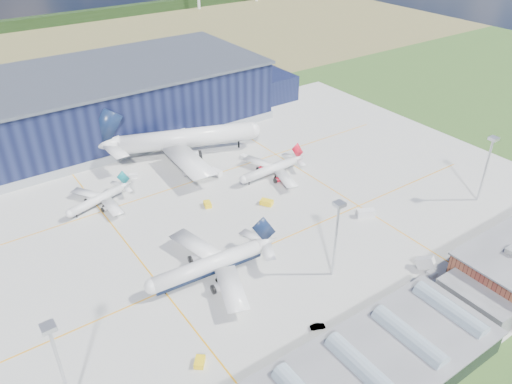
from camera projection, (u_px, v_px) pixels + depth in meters
name	position (u px, v px, depth m)	size (l,w,h in m)	color
ground	(240.00, 233.00, 150.27)	(600.00, 600.00, 0.00)	#28491B
apron	(222.00, 217.00, 157.24)	(220.00, 160.00, 0.08)	#AAAAA4
farmland	(41.00, 58.00, 303.82)	(600.00, 220.00, 0.01)	olive
treeline	(9.00, 26.00, 357.57)	(600.00, 8.00, 8.00)	black
hangar	(122.00, 100.00, 211.74)	(145.00, 62.00, 26.10)	black
glass_concourse	(373.00, 369.00, 103.31)	(78.00, 23.00, 8.60)	black
light_mast_west	(56.00, 355.00, 91.89)	(2.60, 2.60, 23.00)	silver
light_mast_center	(337.00, 228.00, 126.16)	(2.60, 2.60, 23.00)	silver
light_mast_east	(488.00, 159.00, 157.99)	(2.60, 2.60, 23.00)	silver
airliner_navy	(208.00, 258.00, 129.80)	(39.57, 38.71, 12.90)	silver
airliner_red	(270.00, 165.00, 176.57)	(29.31, 28.67, 9.56)	silver
airliner_widebody	(186.00, 129.00, 189.04)	(65.31, 63.89, 21.30)	silver
airliner_regional	(96.00, 196.00, 160.28)	(25.56, 25.00, 8.33)	silver
gse_tug_a	(267.00, 202.00, 163.17)	(2.48, 4.06, 1.69)	yellow
gse_tug_b	(200.00, 362.00, 108.56)	(2.10, 3.15, 1.36)	yellow
gse_van_a	(366.00, 213.00, 157.08)	(2.46, 5.64, 2.46)	silver
gse_cart_a	(244.00, 157.00, 191.12)	(2.11, 3.16, 1.37)	silver
gse_van_b	(216.00, 172.00, 179.90)	(2.17, 4.73, 2.17)	silver
gse_tug_c	(208.00, 204.00, 162.38)	(2.14, 3.43, 1.50)	yellow
gse_cart_b	(133.00, 176.00, 178.61)	(2.03, 3.05, 1.32)	silver
gse_van_c	(481.00, 244.00, 143.49)	(2.65, 5.52, 2.65)	silver
airstair	(425.00, 265.00, 134.97)	(1.93, 4.82, 3.08)	silver
car_b	(318.00, 326.00, 117.48)	(1.26, 3.61, 1.19)	#99999E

